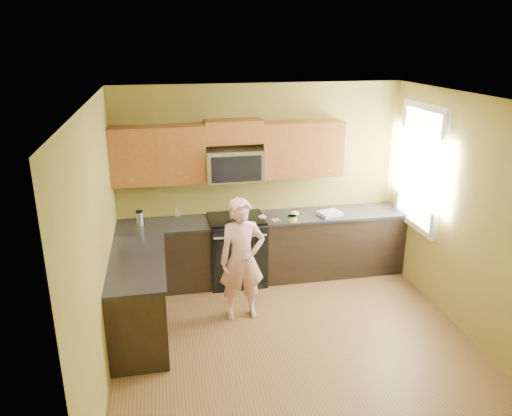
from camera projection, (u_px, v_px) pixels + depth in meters
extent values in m
plane|color=brown|center=(296.00, 345.00, 5.55)|extent=(4.00, 4.00, 0.00)
plane|color=white|center=(303.00, 101.00, 4.67)|extent=(4.00, 4.00, 0.00)
plane|color=olive|center=(260.00, 181.00, 6.97)|extent=(4.00, 0.00, 4.00)
plane|color=olive|center=(383.00, 345.00, 3.26)|extent=(4.00, 0.00, 4.00)
plane|color=olive|center=(98.00, 248.00, 4.75)|extent=(0.00, 4.00, 4.00)
plane|color=olive|center=(473.00, 220.00, 5.48)|extent=(0.00, 4.00, 4.00)
cube|color=black|center=(264.00, 249.00, 6.98)|extent=(4.00, 0.60, 0.88)
cube|color=black|center=(139.00, 299.00, 5.65)|extent=(0.60, 1.60, 0.88)
cube|color=black|center=(265.00, 219.00, 6.83)|extent=(4.00, 0.62, 0.04)
cube|color=black|center=(137.00, 262.00, 5.51)|extent=(0.62, 1.60, 0.04)
cube|color=brown|center=(233.00, 131.00, 6.50)|extent=(0.76, 0.33, 0.30)
imported|color=#EC7678|center=(242.00, 260.00, 5.90)|extent=(0.57, 0.39, 1.52)
cube|color=#B27F47|center=(276.00, 220.00, 6.69)|extent=(0.13, 0.13, 0.01)
ellipsoid|color=silver|center=(262.00, 217.00, 6.74)|extent=(0.15, 0.15, 0.06)
ellipsoid|color=silver|center=(295.00, 213.00, 6.87)|extent=(0.12, 0.13, 0.07)
cube|color=white|center=(330.00, 213.00, 6.89)|extent=(0.36, 0.32, 0.05)
cylinder|color=silver|center=(177.00, 213.00, 6.79)|extent=(0.08, 0.08, 0.12)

